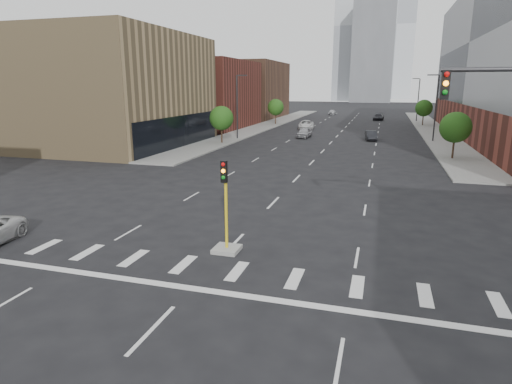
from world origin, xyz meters
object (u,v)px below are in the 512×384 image
at_px(car_far_left, 306,125).
at_px(car_distant, 332,112).
at_px(car_deep_right, 378,117).
at_px(median_traffic_signal, 226,232).
at_px(car_mid_right, 371,136).
at_px(car_near_left, 304,133).

xyz_separation_m(car_far_left, car_distant, (-0.03, 39.74, -0.11)).
relative_size(car_deep_right, car_distant, 1.28).
bearing_deg(car_distant, median_traffic_signal, -84.77).
bearing_deg(car_mid_right, car_far_left, 124.04).
bearing_deg(car_far_left, median_traffic_signal, -91.03).
height_order(car_near_left, car_mid_right, car_near_left).
height_order(car_mid_right, car_far_left, car_far_left).
xyz_separation_m(median_traffic_signal, car_near_left, (-4.54, 45.82, -0.23)).
distance_m(median_traffic_signal, car_mid_right, 45.81).
bearing_deg(car_far_left, car_deep_right, 55.66).
bearing_deg(car_mid_right, car_near_left, 170.61).
xyz_separation_m(median_traffic_signal, car_mid_right, (5.17, 45.51, -0.31)).
xyz_separation_m(car_deep_right, car_distant, (-12.14, 15.94, -0.06)).
xyz_separation_m(car_far_left, car_deep_right, (12.11, 23.79, -0.05)).
distance_m(car_deep_right, car_distant, 20.04).
distance_m(median_traffic_signal, car_far_left, 59.03).
relative_size(median_traffic_signal, car_near_left, 1.01).
bearing_deg(car_distant, car_mid_right, -76.09).
relative_size(car_near_left, car_far_left, 0.79).
relative_size(car_mid_right, car_far_left, 0.73).
distance_m(median_traffic_signal, car_distant, 98.62).
height_order(car_near_left, car_far_left, car_far_left).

